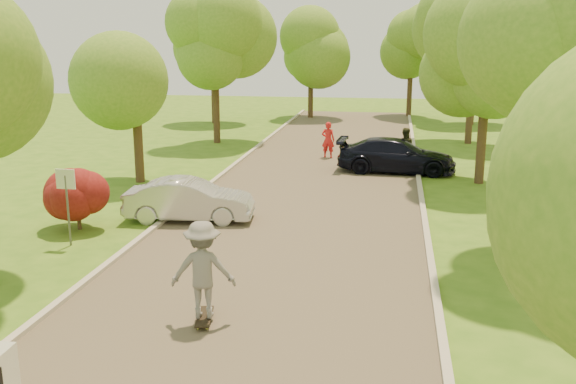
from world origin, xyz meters
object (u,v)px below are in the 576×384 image
Objects in this scene: silver_sedan at (189,200)px; dark_sedan at (396,155)px; longboard at (204,317)px; skateboarder at (203,270)px; person_striped at (328,140)px; person_olive at (405,147)px; street_sign at (66,191)px.

dark_sedan is (6.43, 8.62, 0.06)m from silver_sedan.
skateboarder is at bearing 79.90° from longboard.
skateboarder is (-3.81, -15.76, 0.41)m from dark_sedan.
person_striped reaches higher than longboard.
person_olive is (6.78, 9.83, 0.22)m from silver_sedan.
skateboarder is at bearing -166.06° from silver_sedan.
person_olive is (9.28, 12.81, -0.68)m from street_sign.
dark_sedan is 2.49× the size of skateboarder.
silver_sedan reaches higher than longboard.
dark_sedan is 4.71× the size of longboard.
street_sign is 0.43× the size of dark_sedan.
silver_sedan is at bearing 59.18° from person_olive.
street_sign reaches higher than dark_sedan.
skateboarder reaches higher than person_striped.
person_striped is (5.69, 14.50, -0.70)m from street_sign.
silver_sedan is 11.95m from person_striped.
skateboarder reaches higher than person_olive.
dark_sedan is 2.89× the size of person_striped.
longboard is 1.03m from skateboarder.
skateboarder is (5.12, -4.17, -0.43)m from street_sign.
street_sign is 6.76m from longboard.
silver_sedan is 0.80× the size of dark_sedan.
dark_sedan is at bearing 77.47° from person_olive.
dark_sedan is at bearing 145.03° from person_striped.
street_sign is at bearing 75.47° from person_striped.
person_striped reaches higher than silver_sedan.
street_sign reaches higher than person_striped.
skateboarder is (2.62, -7.14, 0.47)m from silver_sedan.
silver_sedan is at bearing -79.98° from longboard.
dark_sedan is at bearing 52.40° from street_sign.
longboard is (5.12, -4.17, -1.45)m from street_sign.
skateboarder is at bearing 79.99° from person_olive.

